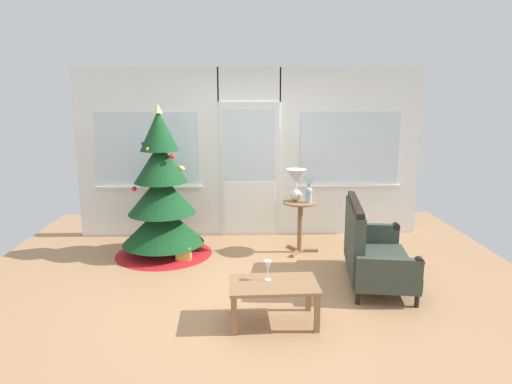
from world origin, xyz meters
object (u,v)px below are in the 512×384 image
at_px(coffee_table, 273,289).
at_px(wine_glass, 268,266).
at_px(settee_sofa, 370,251).
at_px(flower_vase, 309,194).
at_px(side_table, 300,217).
at_px(christmas_tree, 162,202).
at_px(table_lamp, 296,181).
at_px(gift_box, 184,253).

height_order(coffee_table, wine_glass, wine_glass).
relative_size(settee_sofa, flower_vase, 4.15).
height_order(settee_sofa, side_table, settee_sofa).
xyz_separation_m(settee_sofa, flower_vase, (-0.59, 1.00, 0.47)).
bearing_deg(christmas_tree, flower_vase, -1.33).
height_order(christmas_tree, table_lamp, christmas_tree).
height_order(christmas_tree, side_table, christmas_tree).
relative_size(christmas_tree, table_lamp, 4.63).
relative_size(christmas_tree, side_table, 2.81).
xyz_separation_m(flower_vase, wine_glass, (-0.66, -1.87, -0.30)).
distance_m(settee_sofa, flower_vase, 1.25).
bearing_deg(side_table, table_lamp, 146.31).
relative_size(table_lamp, wine_glass, 2.26).
relative_size(settee_sofa, wine_glass, 7.46).
bearing_deg(flower_vase, wine_glass, -109.45).
height_order(christmas_tree, gift_box, christmas_tree).
bearing_deg(settee_sofa, table_lamp, 124.23).
bearing_deg(christmas_tree, wine_glass, -55.38).
relative_size(settee_sofa, coffee_table, 1.70).
relative_size(flower_vase, wine_glass, 1.79).
bearing_deg(table_lamp, side_table, -33.69).
xyz_separation_m(table_lamp, flower_vase, (0.16, -0.10, -0.17)).
relative_size(settee_sofa, gift_box, 7.45).
bearing_deg(flower_vase, table_lamp, 147.99).
bearing_deg(christmas_tree, settee_sofa, -22.11).
height_order(christmas_tree, flower_vase, christmas_tree).
xyz_separation_m(christmas_tree, coffee_table, (1.37, -1.99, -0.40)).
xyz_separation_m(christmas_tree, side_table, (1.88, 0.01, -0.23)).
xyz_separation_m(wine_glass, gift_box, (-1.01, 1.64, -0.44)).
bearing_deg(flower_vase, christmas_tree, 178.67).
distance_m(settee_sofa, gift_box, 2.40).
height_order(table_lamp, flower_vase, table_lamp).
bearing_deg(table_lamp, wine_glass, -104.24).
bearing_deg(christmas_tree, table_lamp, 1.71).
bearing_deg(coffee_table, gift_box, 121.83).
bearing_deg(gift_box, flower_vase, 7.72).
distance_m(settee_sofa, table_lamp, 1.47).
relative_size(table_lamp, flower_vase, 1.26).
bearing_deg(settee_sofa, christmas_tree, 157.89).
bearing_deg(wine_glass, settee_sofa, 34.95).
distance_m(side_table, gift_box, 1.65).
height_order(coffee_table, gift_box, coffee_table).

